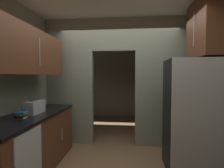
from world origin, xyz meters
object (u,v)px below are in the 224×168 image
at_px(dishwasher, 29,166).
at_px(book_stack, 21,115).
at_px(refrigerator, 192,115).
at_px(boombox, 34,107).

relative_size(dishwasher, book_stack, 4.92).
relative_size(refrigerator, boombox, 4.67).
distance_m(dishwasher, boombox, 0.94).
bearing_deg(dishwasher, refrigerator, 23.11).
height_order(refrigerator, book_stack, refrigerator).
bearing_deg(boombox, book_stack, -91.56).
height_order(dishwasher, book_stack, book_stack).
bearing_deg(boombox, dishwasher, -65.96).
distance_m(dishwasher, book_stack, 0.71).
height_order(refrigerator, boombox, refrigerator).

